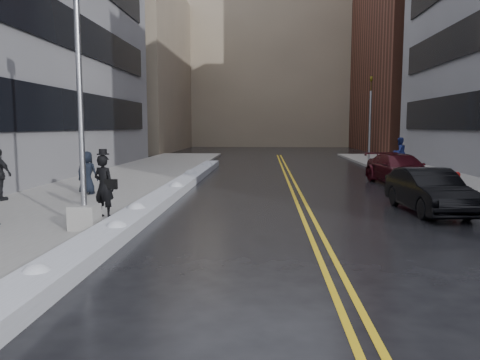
# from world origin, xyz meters

# --- Properties ---
(ground) EXTENTS (160.00, 160.00, 0.00)m
(ground) POSITION_xyz_m (0.00, 0.00, 0.00)
(ground) COLOR black
(ground) RESTS_ON ground
(sidewalk_west) EXTENTS (5.50, 50.00, 0.15)m
(sidewalk_west) POSITION_xyz_m (-5.75, 10.00, 0.07)
(sidewalk_west) COLOR gray
(sidewalk_west) RESTS_ON ground
(lane_line_left) EXTENTS (0.12, 50.00, 0.01)m
(lane_line_left) POSITION_xyz_m (2.35, 10.00, 0.00)
(lane_line_left) COLOR gold
(lane_line_left) RESTS_ON ground
(lane_line_right) EXTENTS (0.12, 50.00, 0.01)m
(lane_line_right) POSITION_xyz_m (2.65, 10.00, 0.00)
(lane_line_right) COLOR gold
(lane_line_right) RESTS_ON ground
(snow_ridge) EXTENTS (0.90, 30.00, 0.34)m
(snow_ridge) POSITION_xyz_m (-2.45, 8.00, 0.17)
(snow_ridge) COLOR silver
(snow_ridge) RESTS_ON ground
(building_west_far) EXTENTS (14.00, 22.00, 18.00)m
(building_west_far) POSITION_xyz_m (-15.50, 44.00, 9.00)
(building_west_far) COLOR gray
(building_west_far) RESTS_ON ground
(building_east_far) EXTENTS (14.00, 20.00, 28.00)m
(building_east_far) POSITION_xyz_m (19.00, 42.00, 14.00)
(building_east_far) COLOR #562D21
(building_east_far) RESTS_ON ground
(building_far) EXTENTS (36.00, 16.00, 22.00)m
(building_far) POSITION_xyz_m (2.00, 60.00, 11.00)
(building_far) COLOR gray
(building_far) RESTS_ON ground
(lamppost) EXTENTS (0.65, 0.65, 7.62)m
(lamppost) POSITION_xyz_m (-3.30, 2.00, 2.53)
(lamppost) COLOR gray
(lamppost) RESTS_ON sidewalk_west
(fire_hydrant) EXTENTS (0.26, 0.26, 0.73)m
(fire_hydrant) POSITION_xyz_m (9.00, 10.00, 0.55)
(fire_hydrant) COLOR maroon
(fire_hydrant) RESTS_ON sidewalk_east
(traffic_signal) EXTENTS (0.16, 0.20, 6.00)m
(traffic_signal) POSITION_xyz_m (8.50, 24.00, 3.40)
(traffic_signal) COLOR gray
(traffic_signal) RESTS_ON sidewalk_east
(pedestrian_fedora) EXTENTS (0.75, 0.62, 1.77)m
(pedestrian_fedora) POSITION_xyz_m (-3.31, 3.50, 1.04)
(pedestrian_fedora) COLOR black
(pedestrian_fedora) RESTS_ON sidewalk_west
(pedestrian_c) EXTENTS (0.85, 0.60, 1.63)m
(pedestrian_c) POSITION_xyz_m (-5.52, 7.94, 0.96)
(pedestrian_c) COLOR black
(pedestrian_c) RESTS_ON sidewalk_west
(pedestrian_east) EXTENTS (1.12, 1.02, 1.88)m
(pedestrian_east) POSITION_xyz_m (9.54, 20.22, 1.09)
(pedestrian_east) COLOR navy
(pedestrian_east) RESTS_ON sidewalk_east
(car_black) EXTENTS (1.75, 4.30, 1.39)m
(car_black) POSITION_xyz_m (6.37, 5.56, 0.69)
(car_black) COLOR black
(car_black) RESTS_ON ground
(car_maroon) EXTENTS (2.65, 5.14, 1.42)m
(car_maroon) POSITION_xyz_m (7.50, 12.83, 0.71)
(car_maroon) COLOR #380911
(car_maroon) RESTS_ON ground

